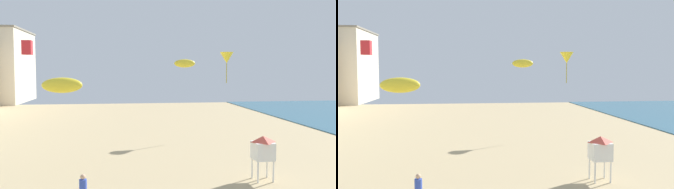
# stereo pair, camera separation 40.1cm
# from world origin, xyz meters

# --- Properties ---
(kite_flyer) EXTENTS (0.34, 0.34, 1.64)m
(kite_flyer) POSITION_xyz_m (-1.83, 8.40, 0.92)
(kite_flyer) COLOR #383D4C
(kite_flyer) RESTS_ON ground
(lifeguard_stand) EXTENTS (1.10, 1.10, 2.55)m
(lifeguard_stand) POSITION_xyz_m (7.86, 11.55, 1.84)
(lifeguard_stand) COLOR white
(lifeguard_stand) RESTS_ON ground
(kite_red_box_2) EXTENTS (0.62, 0.62, 0.97)m
(kite_red_box_2) POSITION_xyz_m (-6.38, 17.97, 7.80)
(kite_red_box_2) COLOR red
(kite_yellow_parafoil) EXTENTS (2.42, 0.67, 0.94)m
(kite_yellow_parafoil) POSITION_xyz_m (-3.63, 14.73, 5.35)
(kite_yellow_parafoil) COLOR yellow
(kite_yellow_parafoil_2) EXTENTS (1.40, 0.39, 0.55)m
(kite_yellow_parafoil_2) POSITION_xyz_m (4.10, 15.79, 6.71)
(kite_yellow_parafoil_2) COLOR yellow
(kite_yellow_delta) EXTENTS (1.29, 1.29, 2.94)m
(kite_yellow_delta) POSITION_xyz_m (9.94, 25.69, 7.42)
(kite_yellow_delta) COLOR yellow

